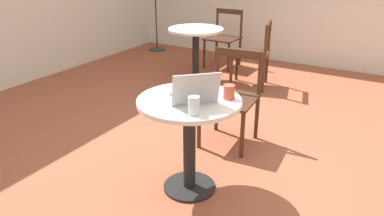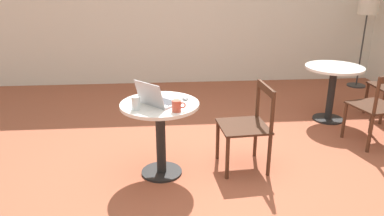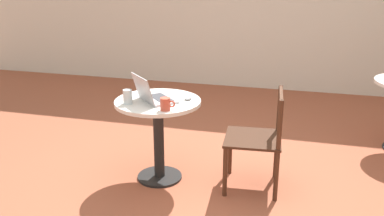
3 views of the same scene
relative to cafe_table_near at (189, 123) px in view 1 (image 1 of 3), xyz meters
The scene contains 10 objects.
ground_plane 0.72m from the cafe_table_near, 14.66° to the right, with size 16.00×16.00×0.00m, color #9E5138.
cafe_table_near is the anchor object (origin of this frame).
cafe_table_mid 2.45m from the cafe_table_near, 28.99° to the left, with size 0.71×0.71×0.70m.
chair_near_right 0.83m from the cafe_table_near, ahead, with size 0.48×0.48×0.82m.
chair_mid_right 3.21m from the cafe_table_near, 21.73° to the left, with size 0.45×0.45×0.82m.
chair_mid_front 2.37m from the cafe_table_near, 11.09° to the left, with size 0.54×0.54×0.82m.
laptop 0.23m from the cafe_table_near, 117.41° to the right, with size 0.41×0.41×0.23m.
mouse 0.32m from the cafe_table_near, 20.60° to the left, with size 0.06×0.10×0.03m.
mug 0.35m from the cafe_table_near, 57.28° to the right, with size 0.12×0.08×0.10m.
drinking_glass 0.34m from the cafe_table_near, 142.82° to the right, with size 0.07×0.07×0.11m.
Camera 1 is at (-2.46, -1.07, 1.62)m, focal length 35.00 mm.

